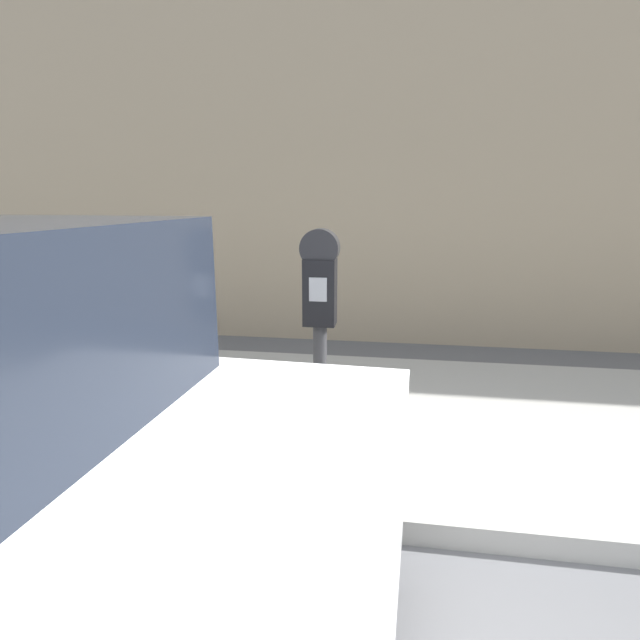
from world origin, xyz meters
The scene contains 3 objects.
sidewalk centered at (0.00, 2.20, 0.07)m, with size 24.00×2.80×0.14m.
building_facade centered at (0.00, 4.83, 3.44)m, with size 24.00×0.30×6.88m.
parking_meter centered at (-0.23, 1.09, 1.16)m, with size 0.21×0.14×1.51m.
Camera 1 is at (0.18, -1.55, 1.81)m, focal length 28.00 mm.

